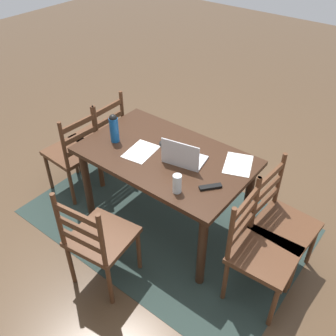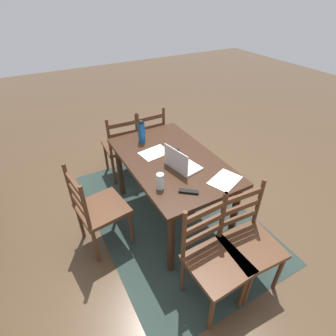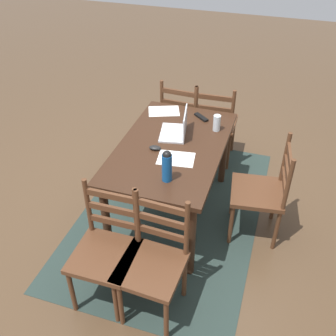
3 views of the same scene
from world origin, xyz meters
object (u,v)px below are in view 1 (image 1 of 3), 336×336
Objects in this scene: dining_table at (165,165)px; water_bottle at (114,128)px; chair_far_head at (99,239)px; chair_left_far at (259,251)px; computer_mouse at (163,142)px; drinking_glass at (177,184)px; chair_right_far at (74,152)px; chair_left_near at (280,223)px; chair_right_near at (100,137)px; tv_remote at (210,187)px; laptop at (183,157)px.

dining_table is 5.48× the size of water_bottle.
chair_far_head is at bearing 90.39° from dining_table.
water_bottle is (1.47, -0.07, 0.45)m from chair_left_far.
drinking_glass is at bearing 130.13° from computer_mouse.
chair_right_far is 0.99m from computer_mouse.
chair_left_near is at bearing 175.81° from computer_mouse.
chair_left_far is (-2.00, 0.35, 0.00)m from chair_right_near.
computer_mouse is at bearing 175.85° from chair_right_near.
chair_left_near is 5.59× the size of tv_remote.
computer_mouse reaches higher than dining_table.
laptop reaches higher than chair_far_head.
dining_table is 8.37× the size of tv_remote.
chair_right_near is 0.95m from computer_mouse.
chair_left_far is 0.58m from tv_remote.
water_bottle reaches higher than chair_left_near.
chair_far_head is at bearing 89.48° from computer_mouse.
tv_remote is (0.48, -0.05, 0.33)m from chair_left_far.
chair_left_near is at bearing -142.98° from drinking_glass.
chair_far_head and chair_right_near have the same top height.
chair_left_far is 9.50× the size of computer_mouse.
chair_right_near is at bearing -28.09° from water_bottle.
drinking_glass is at bearing 37.02° from chair_left_near.
computer_mouse is at bearing -148.34° from water_bottle.
dining_table is 1.04m from chair_right_near.
tv_remote is (-0.52, 0.13, 0.12)m from dining_table.
chair_right_far and chair_left_near have the same top height.
water_bottle is 1.00m from tv_remote.
laptop is at bearing -171.59° from chair_right_far.
chair_left_far is at bearing -168.37° from drinking_glass.
chair_left_near is at bearing -169.94° from chair_right_far.
water_bottle is at bearing -55.98° from chair_far_head.
water_bottle is 0.44m from computer_mouse.
dining_table is 1.04m from chair_left_far.
chair_right_far and chair_right_near have the same top height.
water_bottle is (0.47, 0.11, 0.24)m from dining_table.
drinking_glass is 0.87× the size of tv_remote.
water_bottle reaches higher than chair_left_far.
chair_far_head is 0.91m from laptop.
water_bottle reaches higher than drinking_glass.
chair_left_near reaches higher than dining_table.
chair_right_far is 0.70m from water_bottle.
water_bottle is at bearing 11.07° from chair_left_near.
tv_remote reaches higher than dining_table.
chair_left_far is at bearing 33.12° from tv_remote.
water_bottle is 1.75× the size of drinking_glass.
chair_far_head is at bearing 147.89° from chair_right_far.
chair_left_far is 2.66× the size of laptop.
chair_right_near and chair_left_near have the same top height.
computer_mouse is (-0.89, -0.29, 0.33)m from chair_right_far.
chair_left_far is 1.19m from computer_mouse.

